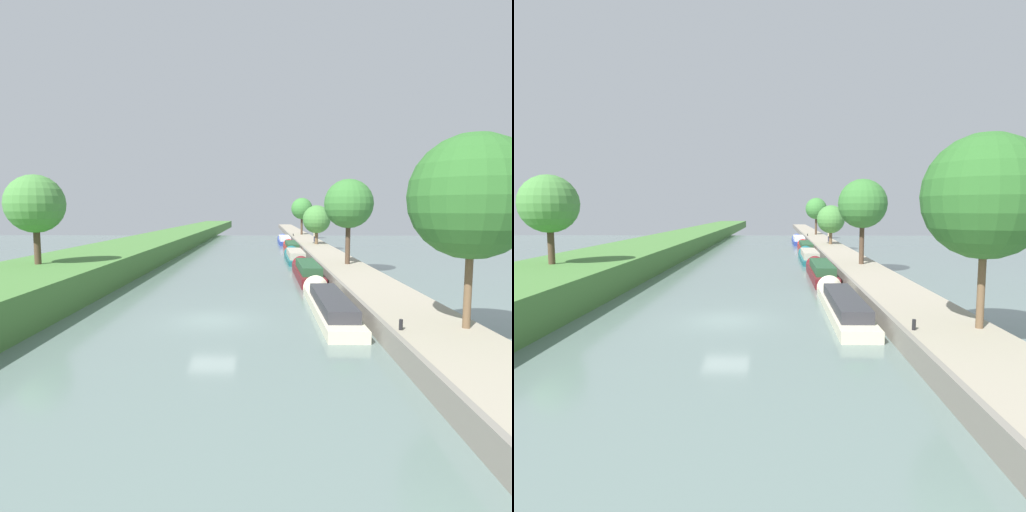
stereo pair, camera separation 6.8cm
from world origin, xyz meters
TOP-DOWN VIEW (x-y plane):
  - ground_plane at (0.00, 0.00)m, footprint 160.00×160.00m
  - right_towpath at (10.28, 0.00)m, footprint 4.08×260.00m
  - stone_quay at (8.12, 0.00)m, footprint 0.25×260.00m
  - narrowboat_cream at (6.61, 2.35)m, footprint 1.92×12.92m
  - narrowboat_maroon at (6.61, 15.38)m, footprint 1.93×12.07m
  - narrowboat_teal at (6.51, 28.95)m, footprint 2.08×11.92m
  - narrowboat_red at (6.89, 41.66)m, footprint 1.86×14.15m
  - narrowboat_blue at (6.54, 56.14)m, footprint 2.13×13.31m
  - tree_rightbank_near at (11.43, -4.93)m, footprint 5.23×5.23m
  - tree_rightbank_midnear at (10.60, 17.49)m, footprint 4.52×4.52m
  - tree_rightbank_midfar at (10.58, 41.51)m, footprint 4.09×4.09m
  - tree_rightbank_far at (10.59, 66.79)m, footprint 4.31×4.31m
  - tree_leftbank_downstream at (-13.24, 7.42)m, footprint 4.08×4.08m
  - person_walking at (10.89, 46.60)m, footprint 0.34×0.34m
  - mooring_bollard_near at (8.54, -5.30)m, footprint 0.16×0.16m
  - mooring_bollard_far at (8.54, 61.69)m, footprint 0.16×0.16m

SIDE VIEW (x-z plane):
  - ground_plane at x=0.00m, z-range 0.00..0.00m
  - right_towpath at x=10.28m, z-range 0.00..0.96m
  - narrowboat_cream at x=6.61m, z-range -0.43..1.40m
  - stone_quay at x=8.12m, z-range 0.00..1.01m
  - narrowboat_teal at x=6.51m, z-range -0.50..1.52m
  - narrowboat_red at x=6.89m, z-range -0.38..1.47m
  - narrowboat_blue at x=6.54m, z-range -0.47..1.57m
  - narrowboat_maroon at x=6.61m, z-range -0.40..1.60m
  - mooring_bollard_near at x=8.54m, z-range 0.96..1.41m
  - mooring_bollard_far at x=8.54m, z-range 0.96..1.41m
  - person_walking at x=10.89m, z-range 1.00..2.66m
  - tree_rightbank_midfar at x=10.58m, z-range 1.74..7.43m
  - tree_rightbank_far at x=10.59m, z-range 2.49..9.93m
  - tree_leftbank_downstream at x=-13.24m, z-range 3.22..9.52m
  - tree_rightbank_midnear at x=10.60m, z-range 2.59..10.43m
  - tree_rightbank_near at x=11.43m, z-range 2.42..10.60m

